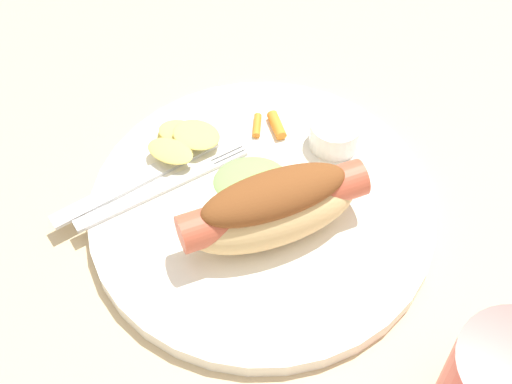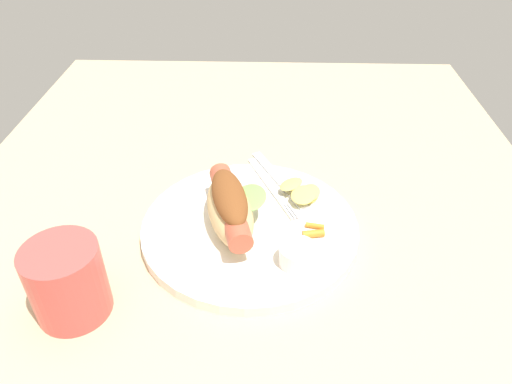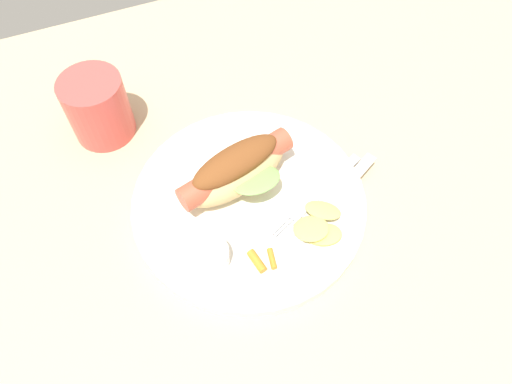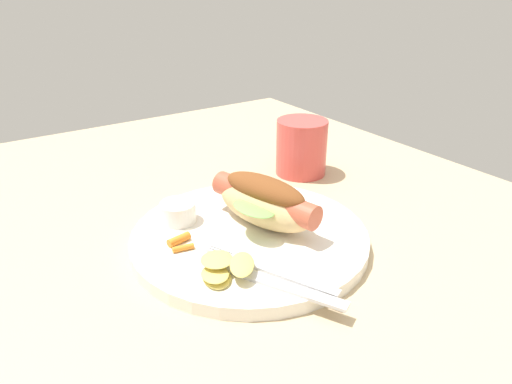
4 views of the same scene
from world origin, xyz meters
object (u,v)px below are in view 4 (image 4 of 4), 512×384
object	(u,v)px
chips_pile	(222,268)
knife	(274,283)
carrot_garnish	(180,242)
sauce_ramekin	(178,212)
fork	(272,270)
plate	(252,236)
hot_dog	(264,201)
drinking_cup	(301,147)

from	to	relation	value
chips_pile	knife	bearing A→B (deg)	39.97
carrot_garnish	chips_pile	bearing A→B (deg)	7.32
sauce_ramekin	fork	bearing A→B (deg)	12.06
carrot_garnish	plate	bearing A→B (deg)	77.81
knife	chips_pile	world-z (taller)	chips_pile
sauce_ramekin	hot_dog	bearing A→B (deg)	51.96
sauce_ramekin	chips_pile	world-z (taller)	sauce_ramekin
hot_dog	knife	size ratio (longest dim) A/B	0.99
plate	chips_pile	bearing A→B (deg)	-52.14
fork	chips_pile	world-z (taller)	chips_pile
plate	sauce_ramekin	world-z (taller)	sauce_ramekin
sauce_ramekin	drinking_cup	distance (cm)	26.36
hot_dog	fork	distance (cm)	10.89
drinking_cup	chips_pile	bearing A→B (deg)	-53.34
plate	fork	size ratio (longest dim) A/B	1.92
carrot_garnish	drinking_cup	xyz separation A→B (cm)	(-11.99, 27.84, 2.50)
sauce_ramekin	drinking_cup	size ratio (longest dim) A/B	0.50
drinking_cup	hot_dog	bearing A→B (deg)	-51.61
chips_pile	drinking_cup	world-z (taller)	drinking_cup
hot_dog	fork	size ratio (longest dim) A/B	1.03
plate	sauce_ramekin	bearing A→B (deg)	-138.52
sauce_ramekin	chips_pile	bearing A→B (deg)	-5.78
sauce_ramekin	carrot_garnish	bearing A→B (deg)	-23.78
fork	knife	size ratio (longest dim) A/B	0.96
chips_pile	plate	bearing A→B (deg)	127.86
hot_dog	drinking_cup	bearing A→B (deg)	-66.21
carrot_garnish	drinking_cup	distance (cm)	30.41
fork	drinking_cup	xyz separation A→B (cm)	(-22.35, 22.10, 2.75)
plate	chips_pile	xyz separation A→B (cm)	(6.06, -7.80, 1.74)
chips_pile	hot_dog	bearing A→B (deg)	123.54
sauce_ramekin	knife	world-z (taller)	sauce_ramekin
fork	chips_pile	distance (cm)	5.34
sauce_ramekin	fork	world-z (taller)	sauce_ramekin
hot_dog	chips_pile	distance (cm)	12.20
plate	fork	bearing A→B (deg)	-20.03
fork	drinking_cup	bearing A→B (deg)	-68.79
sauce_ramekin	drinking_cup	world-z (taller)	drinking_cup
fork	drinking_cup	distance (cm)	31.55
chips_pile	carrot_garnish	size ratio (longest dim) A/B	2.43
sauce_ramekin	carrot_garnish	xyz separation A→B (cm)	(5.39, -2.38, -0.86)
hot_dog	knife	distance (cm)	13.01
sauce_ramekin	carrot_garnish	world-z (taller)	sauce_ramekin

